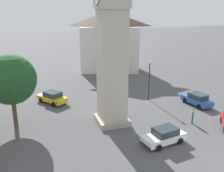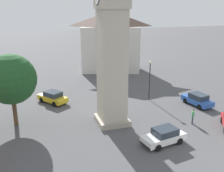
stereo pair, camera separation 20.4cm
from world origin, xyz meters
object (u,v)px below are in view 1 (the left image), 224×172
clock_tower (112,3)px  car_white_side (197,99)px  car_black_far (164,136)px  building_terrace_right (110,41)px  car_blue_kerb (52,97)px  pedestrian (193,115)px  lamp_post (149,74)px  tree (11,80)px

clock_tower → car_white_side: (-1.69, 11.79, -11.60)m
car_black_far → building_terrace_right: (-27.92, 3.43, 4.82)m
clock_tower → car_blue_kerb: size_ratio=4.87×
clock_tower → building_terrace_right: size_ratio=1.72×
car_blue_kerb → pedestrian: size_ratio=2.56×
car_blue_kerb → building_terrace_right: building_terrace_right is taller
car_white_side → lamp_post: bearing=-125.8°
clock_tower → pedestrian: (2.82, 8.12, -11.35)m
car_white_side → lamp_post: 6.74m
tree → clock_tower: bearing=75.9°
car_blue_kerb → car_white_side: 18.43m
car_black_far → pedestrian: (-2.86, 4.92, 0.25)m
clock_tower → building_terrace_right: (-22.25, 6.63, -6.78)m
car_black_far → building_terrace_right: building_terrace_right is taller
clock_tower → lamp_post: bearing=128.0°
clock_tower → tree: (-2.47, -9.86, -7.33)m
building_terrace_right → tree: bearing=-39.8°
pedestrian → lamp_post: lamp_post is taller
car_white_side → lamp_post: lamp_post is taller
tree → car_black_far: bearing=58.0°
car_blue_kerb → car_white_side: size_ratio=0.99×
car_white_side → pedestrian: (4.51, -3.67, 0.25)m
car_blue_kerb → building_terrace_right: size_ratio=0.35×
clock_tower → pedestrian: 14.23m
car_black_far → tree: tree is taller
building_terrace_right → lamp_post: (16.95, 0.15, -2.10)m
car_blue_kerb → tree: tree is taller
tree → building_terrace_right: (-19.77, 16.49, 0.56)m
building_terrace_right → car_blue_kerb: bearing=-40.5°
tree → car_white_side: bearing=87.9°
car_black_far → pedestrian: pedestrian is taller
pedestrian → tree: 19.17m
clock_tower → building_terrace_right: 24.18m
clock_tower → lamp_post: 12.36m
lamp_post → car_black_far: bearing=-18.1°
clock_tower → car_black_far: bearing=29.4°
lamp_post → pedestrian: bearing=9.3°
car_blue_kerb → lamp_post: size_ratio=0.83×
clock_tower → tree: 12.54m
car_blue_kerb → building_terrace_right: 19.34m
tree → lamp_post: tree is taller
car_blue_kerb → car_black_far: bearing=32.6°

